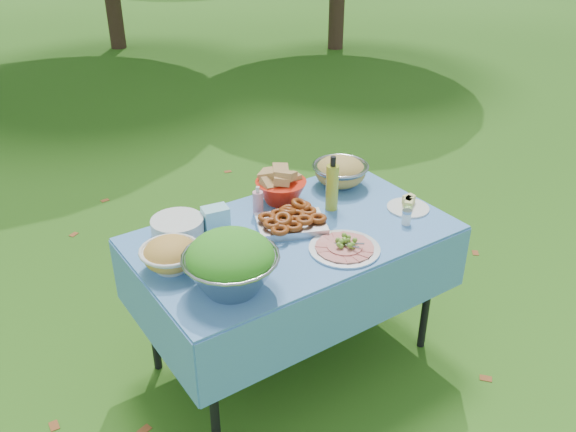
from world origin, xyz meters
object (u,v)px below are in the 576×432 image
(pasta_bowl_steel, at_px, (340,171))
(charcuterie_platter, at_px, (345,243))
(picnic_table, at_px, (293,298))
(oil_bottle, at_px, (332,183))
(bread_bowl, at_px, (281,186))
(salad_bowl, at_px, (231,263))
(plate_stack, at_px, (178,227))

(pasta_bowl_steel, distance_m, charcuterie_platter, 0.66)
(picnic_table, xyz_separation_m, oil_bottle, (0.29, 0.08, 0.52))
(picnic_table, bearing_deg, pasta_bowl_steel, 28.90)
(oil_bottle, bearing_deg, charcuterie_platter, -119.03)
(bread_bowl, relative_size, pasta_bowl_steel, 0.88)
(salad_bowl, bearing_deg, charcuterie_platter, -2.77)
(picnic_table, height_order, pasta_bowl_steel, pasta_bowl_steel)
(bread_bowl, bearing_deg, pasta_bowl_steel, -2.80)
(picnic_table, xyz_separation_m, bread_bowl, (0.13, 0.29, 0.47))
(plate_stack, bearing_deg, charcuterie_platter, -44.36)
(plate_stack, relative_size, pasta_bowl_steel, 0.82)
(picnic_table, distance_m, bread_bowl, 0.56)
(salad_bowl, bearing_deg, picnic_table, 26.50)
(oil_bottle, bearing_deg, bread_bowl, 128.22)
(plate_stack, bearing_deg, picnic_table, -32.46)
(salad_bowl, xyz_separation_m, charcuterie_platter, (0.56, -0.03, -0.09))
(charcuterie_platter, height_order, oil_bottle, oil_bottle)
(salad_bowl, height_order, oil_bottle, oil_bottle)
(bread_bowl, relative_size, charcuterie_platter, 0.81)
(oil_bottle, bearing_deg, plate_stack, 164.57)
(picnic_table, bearing_deg, charcuterie_platter, -68.08)
(bread_bowl, bearing_deg, plate_stack, -179.66)
(salad_bowl, distance_m, bread_bowl, 0.78)
(salad_bowl, height_order, bread_bowl, salad_bowl)
(charcuterie_platter, bearing_deg, oil_bottle, 60.97)
(salad_bowl, bearing_deg, plate_stack, 89.46)
(picnic_table, xyz_separation_m, pasta_bowl_steel, (0.49, 0.27, 0.46))
(charcuterie_platter, bearing_deg, picnic_table, 111.92)
(picnic_table, distance_m, salad_bowl, 0.72)
(bread_bowl, bearing_deg, salad_bowl, -138.33)
(oil_bottle, bearing_deg, salad_bowl, -157.42)
(salad_bowl, bearing_deg, oil_bottle, 22.58)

